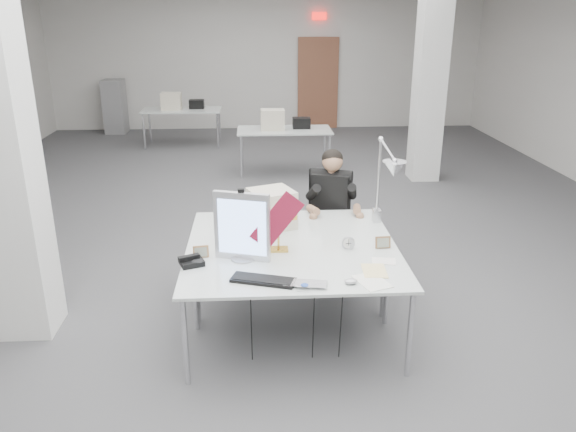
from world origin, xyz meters
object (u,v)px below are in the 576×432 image
desk_main (295,270)px  monitor (242,226)px  architect_lamp (384,189)px  seated_person (332,191)px  bankers_lamp (278,233)px  office_chair (330,218)px  desk_phone (192,262)px  beige_monitor (272,209)px  laptop (305,287)px

desk_main → monitor: bearing=154.3°
architect_lamp → seated_person: bearing=109.3°
monitor → bankers_lamp: (0.30, 0.16, -0.13)m
office_chair → architect_lamp: size_ratio=1.47×
desk_phone → architect_lamp: architect_lamp is taller
beige_monitor → monitor: bearing=-131.7°
seated_person → bankers_lamp: seated_person is taller
laptop → seated_person: bearing=87.2°
desk_main → seated_person: size_ratio=2.13×
office_chair → architect_lamp: 1.06m
desk_phone → architect_lamp: 1.83m
desk_main → monitor: monitor is taller
seated_person → architect_lamp: bearing=-44.9°
laptop → bankers_lamp: (-0.16, 0.71, 0.14)m
desk_phone → seated_person: bearing=25.6°
seated_person → laptop: size_ratio=2.66×
office_chair → bankers_lamp: bearing=-97.0°
desk_main → desk_phone: (-0.82, 0.11, 0.03)m
laptop → architect_lamp: architect_lamp is taller
beige_monitor → architect_lamp: (1.01, -0.17, 0.22)m
laptop → beige_monitor: beige_monitor is taller
seated_person → monitor: (-0.90, -1.32, 0.14)m
office_chair → laptop: bearing=-83.5°
desk_phone → desk_main: bearing=-29.4°
laptop → architect_lamp: 1.42m
seated_person → beige_monitor: 0.87m
bankers_lamp → desk_main: bearing=-93.0°
bankers_lamp → beige_monitor: bearing=72.8°
desk_phone → architect_lamp: (1.67, 0.64, 0.38)m
desk_main → seated_person: 1.60m
office_chair → bankers_lamp: 1.39m
seated_person → bankers_lamp: size_ratio=2.72×
office_chair → seated_person: seated_person is taller
seated_person → desk_phone: 1.92m
office_chair → beige_monitor: (-0.64, -0.64, 0.34)m
bankers_lamp → office_chair: bearing=42.4°
beige_monitor → architect_lamp: architect_lamp is taller
laptop → desk_phone: (-0.86, 0.46, 0.01)m
desk_phone → beige_monitor: (0.66, 0.81, 0.16)m
monitor → bankers_lamp: monitor is taller
beige_monitor → architect_lamp: 1.05m
bankers_lamp → architect_lamp: 1.07m
seated_person → beige_monitor: bearing=-117.6°
bankers_lamp → desk_phone: bearing=178.2°
office_chair → beige_monitor: bearing=-115.3°
desk_main → desk_phone: 0.83m
bankers_lamp → architect_lamp: (0.97, 0.39, 0.25)m
desk_phone → architect_lamp: size_ratio=0.22×
desk_main → monitor: (-0.42, 0.20, 0.30)m
seated_person → architect_lamp: (0.37, -0.77, 0.26)m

